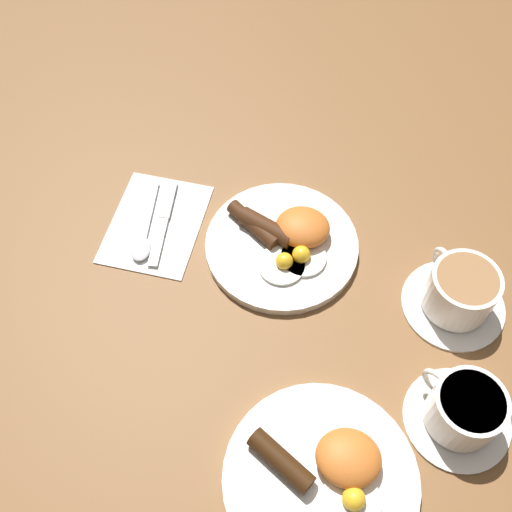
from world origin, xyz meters
name	(u,v)px	position (x,y,z in m)	size (l,w,h in m)	color
ground_plane	(281,248)	(0.00, 0.00, 0.00)	(3.00, 3.00, 0.00)	brown
breakfast_plate_near	(284,241)	(0.00, 0.00, 0.02)	(0.24, 0.24, 0.05)	white
breakfast_plate_far	(325,475)	(-0.10, 0.33, 0.01)	(0.24, 0.24, 0.05)	white
teacup_near	(459,293)	(-0.26, 0.06, 0.04)	(0.15, 0.15, 0.08)	white
teacup_far	(463,411)	(-0.26, 0.23, 0.03)	(0.14, 0.14, 0.08)	white
napkin	(156,223)	(0.21, -0.01, 0.00)	(0.14, 0.19, 0.01)	white
knife	(164,218)	(0.19, -0.02, 0.01)	(0.02, 0.17, 0.01)	silver
spoon	(143,240)	(0.21, 0.03, 0.01)	(0.03, 0.16, 0.01)	silver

